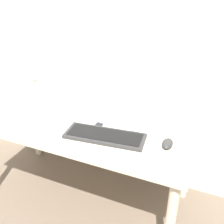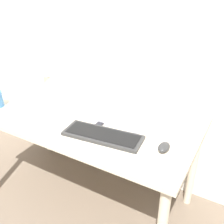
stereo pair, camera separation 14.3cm
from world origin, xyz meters
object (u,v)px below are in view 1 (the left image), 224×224
object	(u,v)px
laptop	(120,110)
keyboard	(105,136)
mouse	(167,144)
mp3_player	(98,126)
vase	(23,71)

from	to	relation	value
laptop	keyboard	world-z (taller)	laptop
keyboard	mouse	xyz separation A→B (m)	(0.32, 0.05, 0.01)
keyboard	mouse	size ratio (longest dim) A/B	4.92
laptop	mouse	xyz separation A→B (m)	(0.33, -0.19, -0.03)
laptop	keyboard	bearing A→B (deg)	-87.76
mouse	mp3_player	distance (m)	0.41
keyboard	mp3_player	distance (m)	0.12
laptop	mp3_player	size ratio (longest dim) A/B	4.77
vase	mp3_player	world-z (taller)	vase
laptop	mp3_player	xyz separation A→B (m)	(-0.07, -0.15, -0.04)
vase	mp3_player	xyz separation A→B (m)	(0.77, -0.31, -0.12)
mouse	laptop	bearing A→B (deg)	150.37
mouse	keyboard	bearing A→B (deg)	-171.35
keyboard	vase	xyz separation A→B (m)	(-0.85, 0.40, 0.12)
laptop	mouse	bearing A→B (deg)	-29.63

